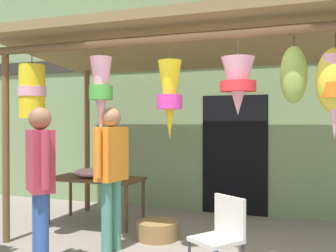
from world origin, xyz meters
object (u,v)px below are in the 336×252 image
(flower_heap_on_table, at_px, (94,173))
(folding_chair, at_px, (222,232))
(passerby_at_right, at_px, (40,175))
(display_table, at_px, (96,182))
(wicker_basket_by_table, at_px, (157,230))
(customer_foreground, at_px, (111,166))

(flower_heap_on_table, height_order, folding_chair, flower_heap_on_table)
(flower_heap_on_table, bearing_deg, passerby_at_right, -74.62)
(flower_heap_on_table, distance_m, passerby_at_right, 2.03)
(display_table, relative_size, passerby_at_right, 0.83)
(wicker_basket_by_table, bearing_deg, passerby_at_right, -113.53)
(display_table, height_order, folding_chair, folding_chair)
(display_table, bearing_deg, passerby_at_right, -75.15)
(passerby_at_right, bearing_deg, display_table, 104.85)
(flower_heap_on_table, relative_size, customer_foreground, 0.36)
(display_table, xyz_separation_m, customer_foreground, (0.87, -1.11, 0.40))
(folding_chair, relative_size, customer_foreground, 0.48)
(wicker_basket_by_table, relative_size, passerby_at_right, 0.32)
(folding_chair, xyz_separation_m, customer_foreground, (-1.46, 0.48, 0.53))
(display_table, height_order, flower_heap_on_table, flower_heap_on_table)
(passerby_at_right, bearing_deg, wicker_basket_by_table, 66.47)
(flower_heap_on_table, height_order, passerby_at_right, passerby_at_right)
(display_table, height_order, passerby_at_right, passerby_at_right)
(display_table, xyz_separation_m, passerby_at_right, (0.52, -1.98, 0.38))
(display_table, xyz_separation_m, flower_heap_on_table, (-0.01, -0.03, 0.15))
(flower_heap_on_table, relative_size, folding_chair, 0.75)
(wicker_basket_by_table, xyz_separation_m, customer_foreground, (-0.32, -0.67, 0.91))
(display_table, bearing_deg, wicker_basket_by_table, -19.99)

